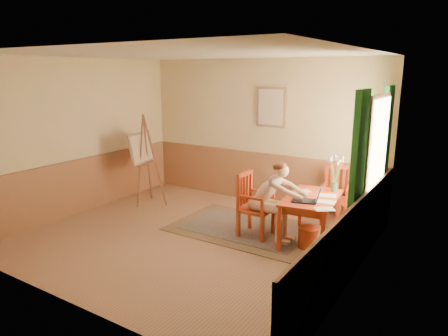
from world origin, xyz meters
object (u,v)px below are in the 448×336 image
Objects in this scene: figure at (271,197)px; chair_left at (253,205)px; easel at (143,151)px; table at (311,202)px; chair_back at (336,195)px; laptop at (309,199)px.

chair_left is at bearing -178.96° from figure.
easel is at bearing 173.47° from chair_left.
easel is (-2.59, 0.30, 0.54)m from chair_left.
table is at bearing -0.70° from easel.
chair_back is 2.17× the size of laptop.
chair_left is 1.04× the size of chair_back.
easel reaches higher than chair_left.
laptop is at bearing -0.79° from chair_left.
easel is (-2.89, 0.29, 0.36)m from figure.
table is 1.29× the size of chair_back.
chair_left is at bearing -6.53° from easel.
table is 3.47m from easel.
table is at bearing 24.22° from figure.
laptop is at bearing -77.75° from table.
chair_back reaches higher than laptop.
chair_left reaches higher than laptop.
table is 1.02m from chair_back.
table is at bearing 16.52° from chair_left.
chair_back is at bearing 15.40° from easel.
chair_left is at bearing 179.21° from laptop.
chair_left is 0.58× the size of easel.
figure is at bearing -155.78° from table.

